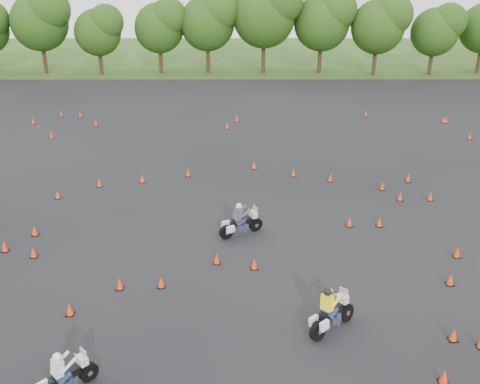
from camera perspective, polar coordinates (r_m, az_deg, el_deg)
name	(u,v)px	position (r m, az deg, el deg)	size (l,w,h in m)	color
ground	(240,254)	(23.27, 0.03, -6.65)	(140.00, 140.00, 0.00)	#2D5119
asphalt_pad	(240,198)	(28.62, -0.01, -0.60)	(62.00, 62.00, 0.00)	black
treeline	(268,38)	(56.04, 3.05, 16.11)	(87.12, 32.02, 10.72)	#244313
traffic_cones	(233,196)	(28.20, -0.72, -0.47)	(35.68, 32.31, 0.45)	#F73A0A
rider_grey	(241,218)	(24.46, 0.08, -2.78)	(2.22, 0.68, 1.71)	#474950
rider_yellow	(334,310)	(18.74, 10.02, -12.25)	(2.19, 0.67, 1.69)	yellow
rider_white	(65,372)	(17.02, -18.16, -17.75)	(2.03, 0.62, 1.57)	silver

